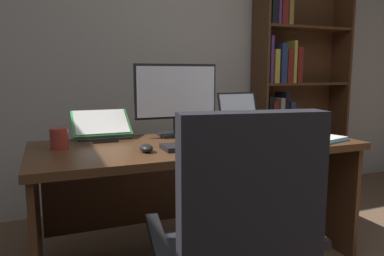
{
  "coord_description": "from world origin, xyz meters",
  "views": [
    {
      "loc": [
        -1.02,
        -0.67,
        1.1
      ],
      "look_at": [
        -0.28,
        1.17,
        0.81
      ],
      "focal_mm": 34.23,
      "sensor_mm": 36.0,
      "label": 1
    }
  ],
  "objects_px": {
    "laptop": "(246,123)",
    "open_binder": "(306,139)",
    "reading_stand_with_book": "(102,125)",
    "notepad": "(244,138)",
    "desk": "(193,171)",
    "pen": "(247,137)",
    "keyboard": "(202,145)",
    "bookshelf": "(290,88)",
    "coffee_mug": "(59,139)",
    "computer_mouse": "(146,148)",
    "monitor": "(176,99)"
  },
  "relations": [
    {
      "from": "desk",
      "to": "reading_stand_with_book",
      "type": "distance_m",
      "value": 0.61
    },
    {
      "from": "laptop",
      "to": "pen",
      "type": "bearing_deg",
      "value": -118.5
    },
    {
      "from": "coffee_mug",
      "to": "bookshelf",
      "type": "bearing_deg",
      "value": 22.07
    },
    {
      "from": "monitor",
      "to": "laptop",
      "type": "distance_m",
      "value": 0.54
    },
    {
      "from": "laptop",
      "to": "keyboard",
      "type": "bearing_deg",
      "value": -140.87
    },
    {
      "from": "computer_mouse",
      "to": "pen",
      "type": "distance_m",
      "value": 0.67
    },
    {
      "from": "bookshelf",
      "to": "notepad",
      "type": "bearing_deg",
      "value": -137.24
    },
    {
      "from": "notepad",
      "to": "pen",
      "type": "relative_size",
      "value": 1.5
    },
    {
      "from": "computer_mouse",
      "to": "notepad",
      "type": "relative_size",
      "value": 0.5
    },
    {
      "from": "desk",
      "to": "monitor",
      "type": "distance_m",
      "value": 0.45
    },
    {
      "from": "notepad",
      "to": "keyboard",
      "type": "bearing_deg",
      "value": -158.28
    },
    {
      "from": "monitor",
      "to": "computer_mouse",
      "type": "bearing_deg",
      "value": -126.8
    },
    {
      "from": "monitor",
      "to": "laptop",
      "type": "relative_size",
      "value": 1.56
    },
    {
      "from": "laptop",
      "to": "open_binder",
      "type": "distance_m",
      "value": 0.48
    },
    {
      "from": "bookshelf",
      "to": "notepad",
      "type": "relative_size",
      "value": 9.62
    },
    {
      "from": "open_binder",
      "to": "pen",
      "type": "relative_size",
      "value": 3.46
    },
    {
      "from": "reading_stand_with_book",
      "to": "coffee_mug",
      "type": "bearing_deg",
      "value": -136.62
    },
    {
      "from": "bookshelf",
      "to": "notepad",
      "type": "height_order",
      "value": "bookshelf"
    },
    {
      "from": "notepad",
      "to": "desk",
      "type": "bearing_deg",
      "value": 162.42
    },
    {
      "from": "pen",
      "to": "coffee_mug",
      "type": "relative_size",
      "value": 1.28
    },
    {
      "from": "open_binder",
      "to": "keyboard",
      "type": "bearing_deg",
      "value": 159.35
    },
    {
      "from": "reading_stand_with_book",
      "to": "open_binder",
      "type": "xyz_separation_m",
      "value": [
        1.09,
        -0.52,
        -0.07
      ]
    },
    {
      "from": "laptop",
      "to": "coffee_mug",
      "type": "relative_size",
      "value": 3.12
    },
    {
      "from": "computer_mouse",
      "to": "pen",
      "type": "height_order",
      "value": "computer_mouse"
    },
    {
      "from": "desk",
      "to": "pen",
      "type": "relative_size",
      "value": 12.94
    },
    {
      "from": "laptop",
      "to": "computer_mouse",
      "type": "xyz_separation_m",
      "value": [
        -0.81,
        -0.41,
        -0.03
      ]
    },
    {
      "from": "bookshelf",
      "to": "coffee_mug",
      "type": "relative_size",
      "value": 18.54
    },
    {
      "from": "monitor",
      "to": "notepad",
      "type": "distance_m",
      "value": 0.48
    },
    {
      "from": "open_binder",
      "to": "pen",
      "type": "height_order",
      "value": "open_binder"
    },
    {
      "from": "laptop",
      "to": "desk",
      "type": "bearing_deg",
      "value": -158.4
    },
    {
      "from": "laptop",
      "to": "keyboard",
      "type": "height_order",
      "value": "laptop"
    },
    {
      "from": "computer_mouse",
      "to": "open_binder",
      "type": "bearing_deg",
      "value": -3.05
    },
    {
      "from": "reading_stand_with_book",
      "to": "pen",
      "type": "height_order",
      "value": "reading_stand_with_book"
    },
    {
      "from": "monitor",
      "to": "keyboard",
      "type": "relative_size",
      "value": 1.26
    },
    {
      "from": "laptop",
      "to": "bookshelf",
      "type": "bearing_deg",
      "value": 37.96
    },
    {
      "from": "bookshelf",
      "to": "keyboard",
      "type": "xyz_separation_m",
      "value": [
        -1.34,
        -1.06,
        -0.24
      ]
    },
    {
      "from": "desk",
      "to": "coffee_mug",
      "type": "height_order",
      "value": "coffee_mug"
    },
    {
      "from": "reading_stand_with_book",
      "to": "notepad",
      "type": "xyz_separation_m",
      "value": [
        0.79,
        -0.34,
        -0.08
      ]
    },
    {
      "from": "bookshelf",
      "to": "pen",
      "type": "height_order",
      "value": "bookshelf"
    },
    {
      "from": "bookshelf",
      "to": "reading_stand_with_book",
      "type": "distance_m",
      "value": 1.89
    },
    {
      "from": "monitor",
      "to": "computer_mouse",
      "type": "relative_size",
      "value": 5.11
    },
    {
      "from": "desk",
      "to": "reading_stand_with_book",
      "type": "bearing_deg",
      "value": 153.62
    },
    {
      "from": "keyboard",
      "to": "reading_stand_with_book",
      "type": "distance_m",
      "value": 0.65
    },
    {
      "from": "laptop",
      "to": "pen",
      "type": "relative_size",
      "value": 2.43
    },
    {
      "from": "bookshelf",
      "to": "keyboard",
      "type": "height_order",
      "value": "bookshelf"
    },
    {
      "from": "laptop",
      "to": "reading_stand_with_book",
      "type": "height_order",
      "value": "laptop"
    },
    {
      "from": "laptop",
      "to": "pen",
      "type": "distance_m",
      "value": 0.32
    },
    {
      "from": "coffee_mug",
      "to": "keyboard",
      "type": "bearing_deg",
      "value": -18.66
    },
    {
      "from": "bookshelf",
      "to": "laptop",
      "type": "xyz_separation_m",
      "value": [
        -0.83,
        -0.65,
        -0.2
      ]
    },
    {
      "from": "notepad",
      "to": "coffee_mug",
      "type": "height_order",
      "value": "coffee_mug"
    }
  ]
}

